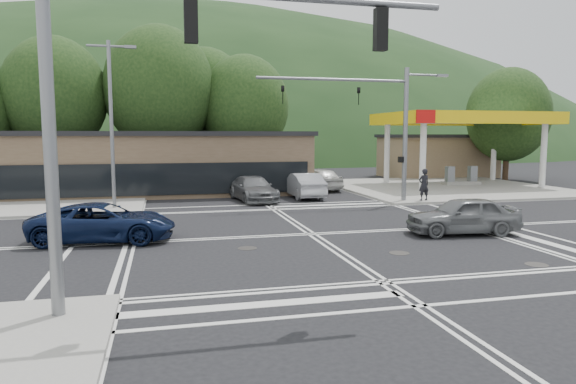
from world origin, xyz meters
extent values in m
plane|color=black|center=(0.00, 0.00, 0.00)|extent=(120.00, 120.00, 0.00)
cube|color=gray|center=(15.00, 15.00, 0.07)|extent=(16.00, 16.00, 0.15)
cube|color=gray|center=(-15.00, 15.00, 0.07)|extent=(16.00, 16.00, 0.15)
cylinder|color=silver|center=(12.00, 13.00, 2.50)|extent=(0.44, 0.44, 5.00)
cylinder|color=silver|center=(12.00, 19.00, 2.50)|extent=(0.44, 0.44, 5.00)
cylinder|color=silver|center=(22.00, 13.00, 2.50)|extent=(0.44, 0.44, 5.00)
cylinder|color=silver|center=(22.00, 19.00, 2.50)|extent=(0.44, 0.44, 5.00)
cube|color=silver|center=(17.00, 16.00, 5.30)|extent=(12.00, 8.00, 0.60)
cube|color=yellow|center=(17.00, 12.00, 5.30)|extent=(12.20, 0.25, 0.90)
cube|color=yellow|center=(17.00, 20.00, 5.30)|extent=(12.20, 0.25, 0.90)
cube|color=yellow|center=(11.00, 16.00, 5.30)|extent=(0.25, 8.20, 0.90)
cube|color=yellow|center=(23.00, 16.00, 5.30)|extent=(0.25, 8.20, 0.90)
cube|color=red|center=(11.50, 11.85, 5.30)|extent=(1.40, 0.12, 0.90)
cube|color=gray|center=(17.00, 16.00, 0.25)|extent=(3.00, 1.00, 0.30)
cube|color=slate|center=(16.00, 16.00, 0.95)|extent=(0.60, 0.50, 1.30)
cube|color=slate|center=(18.00, 16.00, 0.95)|extent=(0.60, 0.50, 1.30)
cube|color=#846B4F|center=(20.00, 25.00, 1.90)|extent=(10.00, 6.00, 3.80)
cube|color=brown|center=(-8.00, 17.00, 2.00)|extent=(24.00, 8.00, 4.00)
ellipsoid|color=#1D3819|center=(0.00, 90.00, 0.00)|extent=(252.00, 126.00, 140.00)
cylinder|color=#382619|center=(-14.00, 24.00, 2.42)|extent=(0.50, 0.50, 4.84)
ellipsoid|color=black|center=(-14.00, 24.00, 7.15)|extent=(8.00, 8.00, 9.20)
cylinder|color=#382619|center=(-6.00, 24.00, 2.64)|extent=(0.50, 0.50, 5.28)
ellipsoid|color=black|center=(-6.00, 24.00, 7.80)|extent=(9.00, 9.00, 10.35)
cylinder|color=#382619|center=(1.00, 24.00, 2.20)|extent=(0.50, 0.50, 4.40)
ellipsoid|color=black|center=(1.00, 24.00, 6.50)|extent=(7.60, 7.60, 8.74)
cylinder|color=#382619|center=(-2.00, 28.00, 2.42)|extent=(0.50, 0.50, 4.84)
ellipsoid|color=black|center=(-2.00, 28.00, 7.15)|extent=(8.40, 8.40, 9.66)
cylinder|color=#382619|center=(24.00, 20.00, 1.98)|extent=(0.50, 0.50, 3.96)
ellipsoid|color=black|center=(24.00, 20.00, 5.85)|extent=(7.20, 7.20, 8.28)
cylinder|color=slate|center=(-8.50, 9.00, 4.50)|extent=(0.20, 0.20, 9.00)
cylinder|color=slate|center=(-8.50, 9.00, 8.70)|extent=(2.20, 0.12, 0.12)
cube|color=slate|center=(-7.40, 9.00, 8.70)|extent=(0.60, 0.25, 0.15)
cylinder|color=slate|center=(8.20, 8.20, 4.00)|extent=(0.28, 0.28, 8.00)
cylinder|color=slate|center=(3.70, 8.20, 7.20)|extent=(9.00, 0.16, 0.16)
imported|color=black|center=(5.20, 8.20, 6.30)|extent=(0.16, 0.20, 1.00)
imported|color=black|center=(0.70, 8.20, 6.30)|extent=(0.16, 0.20, 1.00)
cylinder|color=slate|center=(9.40, 8.20, 7.60)|extent=(2.40, 0.12, 0.12)
cube|color=slate|center=(10.50, 8.20, 7.60)|extent=(0.70, 0.30, 0.15)
cube|color=black|center=(7.95, 8.20, 2.60)|extent=(0.25, 0.30, 0.35)
cylinder|color=slate|center=(-8.20, -8.20, 4.00)|extent=(0.28, 0.28, 8.00)
cube|color=black|center=(-5.20, -8.20, 6.60)|extent=(0.30, 0.25, 1.00)
cube|color=black|center=(-0.70, -8.20, 6.60)|extent=(0.30, 0.25, 1.00)
imported|color=#0C1839|center=(-8.15, 0.50, 0.74)|extent=(5.59, 3.05, 1.48)
imported|color=slate|center=(6.07, -1.45, 0.78)|extent=(4.75, 2.38, 1.55)
imported|color=#A1A2A8|center=(2.94, 11.97, 0.81)|extent=(1.82, 4.95, 1.62)
imported|color=silver|center=(5.31, 16.11, 0.83)|extent=(2.64, 5.09, 1.66)
imported|color=#585B5D|center=(-0.50, 11.15, 0.76)|extent=(2.75, 5.43, 1.51)
imported|color=black|center=(9.29, 7.77, 1.10)|extent=(0.74, 0.53, 1.90)
camera|label=1|loc=(-5.88, -20.00, 4.09)|focal=32.00mm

